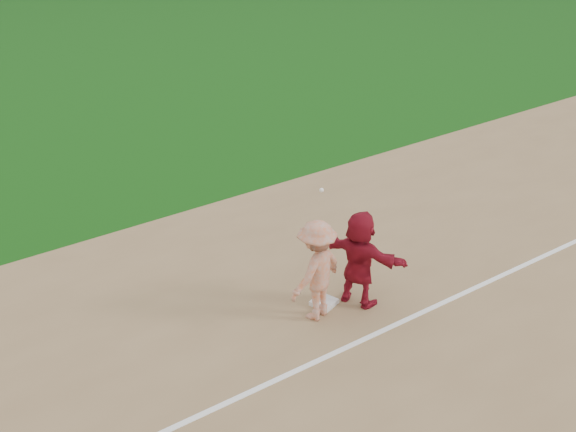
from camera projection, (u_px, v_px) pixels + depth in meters
ground at (338, 315)px, 12.46m from camera, size 160.00×160.00×0.00m
foul_line at (368, 337)px, 11.87m from camera, size 60.00×0.10×0.01m
first_base at (324, 302)px, 12.71m from camera, size 0.48×0.48×0.09m
base_runner at (360, 259)px, 12.40m from camera, size 1.08×1.72×1.77m
first_base_play at (316, 270)px, 12.02m from camera, size 1.31×0.97×2.40m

